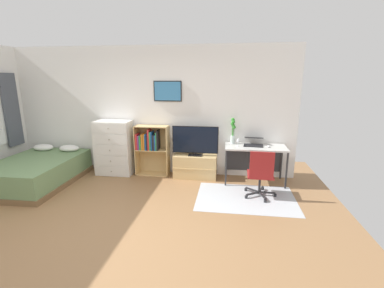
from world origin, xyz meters
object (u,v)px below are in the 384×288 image
Objects in this scene: television at (195,141)px; bamboo_vase at (233,131)px; dresser at (114,148)px; office_chair at (261,173)px; tv_stand at (195,166)px; computer_mouse at (269,146)px; laptop at (254,142)px; wine_glass at (238,140)px; bed at (37,171)px; desk at (255,152)px; bookshelf at (150,146)px.

television is 0.80m from bamboo_vase.
dresser is at bearing 179.76° from television.
bamboo_vase reaches higher than office_chair.
computer_mouse reaches higher than tv_stand.
laptop is at bearing 151.47° from computer_mouse.
television reaches higher than computer_mouse.
wine_glass is at bearing -67.64° from bamboo_vase.
television reaches higher than office_chair.
bamboo_vase is (2.52, 0.11, 0.42)m from dresser.
television reaches higher than bed.
desk is at bearing -14.89° from bamboo_vase.
television is at bearing -0.24° from dresser.
desk is 0.61m from bamboo_vase.
dresser is 2.94m from laptop.
office_chair is at bearing -15.48° from dresser.
office_chair is 1.19m from bamboo_vase.
computer_mouse is at bearing -2.06° from dresser.
television reaches higher than laptop.
tv_stand is at bearing 147.65° from office_chair.
tv_stand is 1.26m from desk.
wine_glass is at bearing -177.62° from computer_mouse.
wine_glass is (2.62, -0.14, 0.29)m from dresser.
computer_mouse is 0.58× the size of wine_glass.
tv_stand is at bearing 169.80° from wine_glass.
wine_glass reaches higher than tv_stand.
dresser reaches higher than tv_stand.
laptop is at bearing 0.88° from tv_stand.
laptop is at bearing 128.73° from desk.
laptop reaches higher than office_chair.
desk is 0.21m from laptop.
bed is at bearing -150.31° from dresser.
television is (0.97, -0.07, 0.15)m from bookshelf.
television is 1.22m from desk.
bamboo_vase is at bearing 11.71° from bed.
computer_mouse is at bearing -5.15° from tv_stand.
laptop is (1.17, 0.02, 0.56)m from tv_stand.
laptop is (4.24, 0.78, 0.55)m from bed.
tv_stand is 1.08m from wine_glass.
bamboo_vase is at bearing 2.57° from dresser.
dresser is 2.65× the size of laptop.
laptop is at bearing 1.97° from television.
computer_mouse is (2.42, -0.18, 0.12)m from bookshelf.
dresser is at bearing 176.95° from wine_glass.
computer_mouse reaches higher than desk.
bamboo_vase is (0.76, 0.12, 0.21)m from television.
bookshelf is 1.14× the size of television.
bamboo_vase is (-0.69, 0.23, 0.25)m from computer_mouse.
bookshelf reaches higher than computer_mouse.
bed is 2.19× the size of tv_stand.
laptop is at bearing 28.92° from wine_glass.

